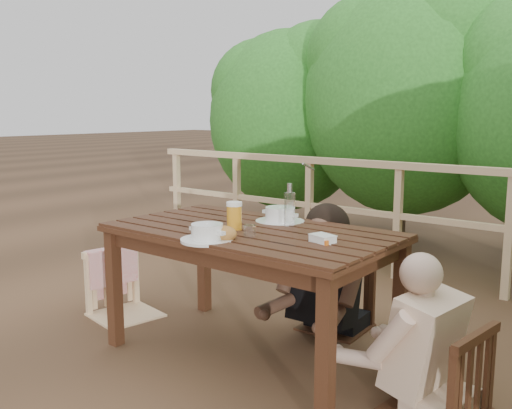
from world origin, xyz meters
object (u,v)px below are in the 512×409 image
Objects in this scene: soup_near at (207,233)px; tumbler at (250,232)px; woman at (339,232)px; bread_roll at (225,234)px; butter_tub at (323,240)px; beer_glass at (234,217)px; chair_right at (439,327)px; bottle at (290,206)px; soup_far at (280,215)px; table at (251,294)px; chair_left at (123,256)px; diner_right at (447,287)px; chair_far at (337,268)px.

tumbler is (0.14, 0.18, -0.01)m from soup_near.
woman is at bearing 87.07° from tumbler.
butter_tub is (0.45, 0.25, -0.01)m from bread_roll.
beer_glass is (-0.11, 0.21, 0.04)m from bread_roll.
chair_right is 1.07m from bottle.
butter_tub is (0.51, -0.33, -0.02)m from soup_far.
table is 12.85× the size of butter_tub.
chair_left is at bearing 174.20° from tumbler.
chair_right is at bearing 13.08° from tumbler.
tumbler is at bearing -69.45° from chair_right.
chair_right is 1.23m from beer_glass.
soup_near is 0.60m from butter_tub.
diner_right reaches higher than soup_near.
chair_far is at bearing 131.84° from butter_tub.
soup_near is at bearing -90.81° from soup_far.
soup_far is 0.20m from bottle.
diner_right is (0.03, -0.00, 0.20)m from chair_right.
chair_right is at bearing 18.12° from bread_roll.
table is 1.10m from chair_right.
woman is 0.89m from tumbler.
chair_right is 0.65× the size of woman.
beer_glass reaches higher than chair_far.
chair_right is 3.16× the size of bottle.
tumbler is (-0.97, -0.22, 0.37)m from chair_right.
chair_right is 0.21m from diner_right.
tumbler is at bearing -85.30° from chair_left.
butter_tub is at bearing -31.54° from bottle.
soup_far reaches higher than table.
woman is (1.28, 0.75, 0.22)m from chair_left.
soup_far is at bearing 164.27° from butter_tub.
chair_right is 1.15m from bread_roll.
chair_left is at bearing -163.03° from soup_far.
tumbler is at bearing -52.38° from table.
woman is at bearing 66.43° from soup_far.
soup_far reaches higher than bread_roll.
chair_left is 1.35m from bottle.
soup_near is (-1.11, -0.40, 0.37)m from chair_right.
bread_roll is at bearing 115.11° from diner_right.
chair_far is at bearing -49.89° from chair_left.
diner_right reaches higher than butter_tub.
table is at bearing -107.20° from chair_far.
chair_far is 1.11m from chair_right.
tumbler is (0.13, -0.46, -0.01)m from soup_far.
butter_tub is at bearing -68.16° from chair_far.
soup_near is at bearing -92.11° from table.
table is 20.90× the size of tumbler.
bottle is at bearing -36.35° from soup_far.
diner_right is 1.03m from tumbler.
table is 5.75× the size of soup_near.
diner_right reaches higher than table.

